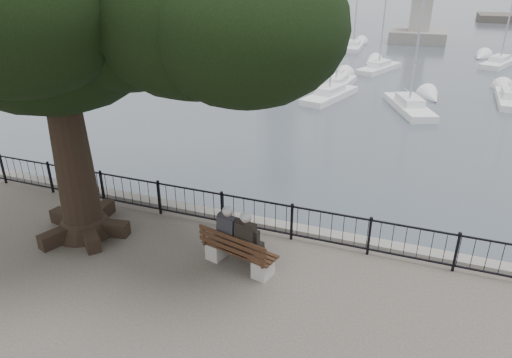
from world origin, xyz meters
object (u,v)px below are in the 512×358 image
at_px(person_left, 232,236).
at_px(person_right, 250,242).
at_px(lion_monument, 420,22).
at_px(bench, 238,255).

distance_m(person_left, person_right, 0.51).
relative_size(person_right, lion_monument, 0.18).
distance_m(bench, person_right, 0.47).
distance_m(bench, lion_monument, 49.13).
xyz_separation_m(person_left, lion_monument, (2.05, 48.92, 0.52)).
bearing_deg(bench, lion_monument, 87.86).
height_order(person_right, lion_monument, lion_monument).
bearing_deg(person_left, lion_monument, 87.60).
distance_m(person_right, lion_monument, 49.07).
xyz_separation_m(bench, person_right, (0.28, 0.05, 0.38)).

